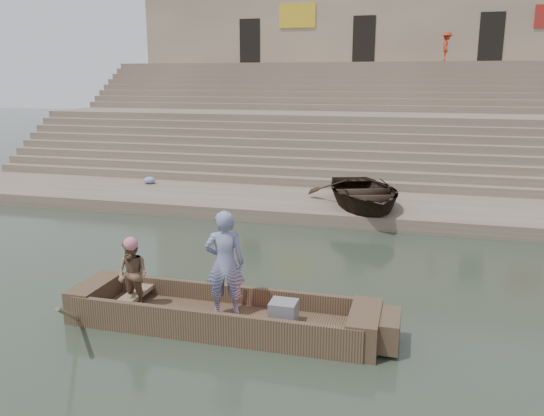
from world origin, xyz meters
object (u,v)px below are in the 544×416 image
at_px(main_rowboat, 221,321).
at_px(beached_rowboat, 363,192).
at_px(pedestrian, 447,47).
at_px(standing_man, 225,263).
at_px(television, 283,312).
at_px(rowing_man, 133,275).

distance_m(main_rowboat, beached_rowboat, 8.72).
distance_m(beached_rowboat, pedestrian, 15.32).
bearing_deg(beached_rowboat, standing_man, -120.05).
relative_size(standing_man, television, 4.19).
height_order(rowing_man, television, rowing_man).
bearing_deg(main_rowboat, television, -0.00).
relative_size(main_rowboat, television, 10.87).
xyz_separation_m(main_rowboat, television, (1.14, -0.00, 0.31)).
xyz_separation_m(standing_man, beached_rowboat, (1.57, 8.45, -0.33)).
xyz_separation_m(main_rowboat, beached_rowboat, (1.63, 8.53, 0.74)).
xyz_separation_m(television, beached_rowboat, (0.49, 8.53, 0.43)).
bearing_deg(rowing_man, beached_rowboat, 79.60).
xyz_separation_m(television, pedestrian, (3.19, 22.72, 5.54)).
height_order(main_rowboat, beached_rowboat, beached_rowboat).
xyz_separation_m(beached_rowboat, pedestrian, (2.70, 14.19, 5.11)).
bearing_deg(beached_rowboat, television, -112.79).
bearing_deg(beached_rowboat, rowing_man, -130.46).
height_order(standing_man, pedestrian, pedestrian).
bearing_deg(main_rowboat, beached_rowboat, 79.20).
relative_size(main_rowboat, standing_man, 2.59).
bearing_deg(standing_man, rowing_man, -11.46).
bearing_deg(pedestrian, main_rowboat, 169.53).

